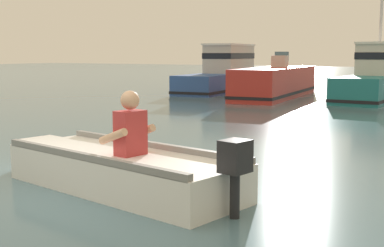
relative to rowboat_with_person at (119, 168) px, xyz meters
name	(u,v)px	position (x,y,z in m)	size (l,w,h in m)	color
ground_plane	(24,208)	(-0.37, -1.12, -0.25)	(120.00, 120.00, 0.00)	slate
rowboat_with_person	(119,168)	(0.00, 0.00, 0.00)	(3.72, 1.65, 1.19)	white
moored_boat_blue	(226,74)	(-6.40, 15.46, 0.49)	(2.21, 6.94, 2.01)	#2D519E
moored_boat_red	(276,83)	(-3.31, 13.46, 0.27)	(2.24, 6.56, 1.67)	#B72D28
moored_boat_teal	(379,78)	(0.12, 14.49, 0.49)	(1.82, 6.23, 3.89)	#1E727A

